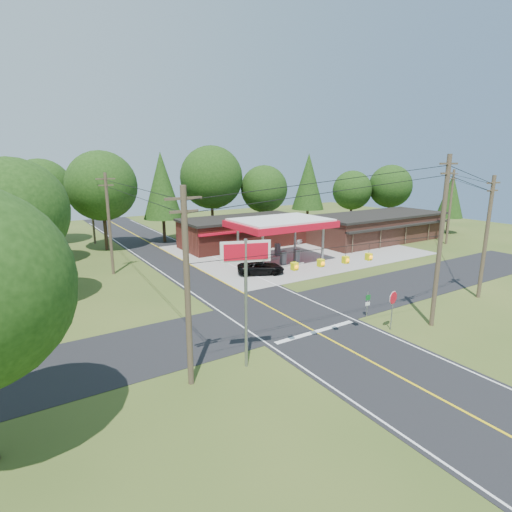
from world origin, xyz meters
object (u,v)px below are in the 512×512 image
gas_canopy (281,224)px  sedan_car (291,239)px  big_stop_sign (246,273)px  octagonal_stop_sign (393,301)px  suv_car (261,268)px

gas_canopy → sedan_car: size_ratio=3.03×
gas_canopy → sedan_car: 11.59m
big_stop_sign → octagonal_stop_sign: size_ratio=2.61×
gas_canopy → suv_car: 6.48m
suv_car → sedan_car: (12.04, 10.94, -0.06)m
gas_canopy → sedan_car: bearing=46.7°
gas_canopy → suv_car: gas_canopy is taller
gas_canopy → suv_car: bearing=-146.8°
big_stop_sign → octagonal_stop_sign: 11.26m
sedan_car → big_stop_sign: big_stop_sign is taller
gas_canopy → octagonal_stop_sign: bearing=-103.3°
big_stop_sign → octagonal_stop_sign: big_stop_sign is taller
suv_car → octagonal_stop_sign: bearing=-156.0°
gas_canopy → sedan_car: gas_canopy is taller
gas_canopy → big_stop_sign: big_stop_sign is taller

